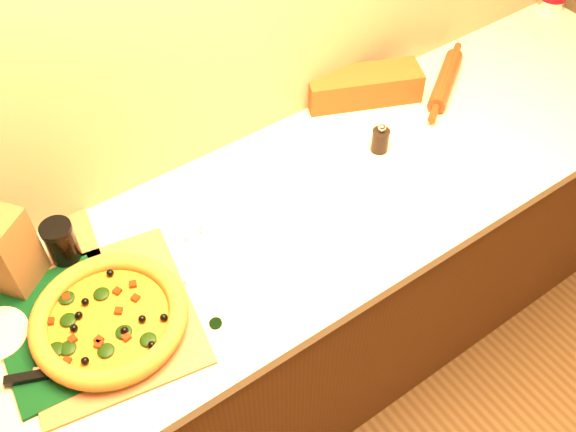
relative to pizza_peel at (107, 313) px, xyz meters
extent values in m
plane|color=#9E8460|center=(0.55, 0.34, 0.45)|extent=(4.00, 0.00, 4.00)
cube|color=#492C0F|center=(0.55, 0.01, -0.47)|extent=(2.80, 0.65, 0.86)
cube|color=beige|center=(0.55, 0.01, -0.02)|extent=(2.84, 0.68, 0.04)
cube|color=brown|center=(0.00, -0.02, 0.00)|extent=(0.46, 0.49, 0.01)
cube|color=brown|center=(0.05, 0.26, 0.00)|extent=(0.09, 0.18, 0.01)
cylinder|color=#B77E2D|center=(0.00, -0.04, 0.01)|extent=(0.34, 0.34, 0.02)
cylinder|color=orange|center=(0.00, -0.04, 0.03)|extent=(0.29, 0.29, 0.01)
torus|color=#93521A|center=(0.00, -0.04, 0.03)|extent=(0.36, 0.36, 0.05)
ellipsoid|color=black|center=(0.05, 0.00, 0.03)|extent=(0.04, 0.04, 0.01)
sphere|color=black|center=(-0.05, -0.06, 0.04)|extent=(0.02, 0.02, 0.02)
cube|color=#9C1B05|center=(0.02, -0.09, 0.03)|extent=(0.02, 0.02, 0.01)
cube|color=black|center=(-0.11, 0.02, 0.00)|extent=(0.29, 0.38, 0.01)
cube|color=silver|center=(-0.09, 0.05, 0.01)|extent=(0.03, 0.11, 0.01)
cylinder|color=silver|center=(-0.05, 0.03, 0.01)|extent=(0.04, 0.01, 0.01)
cube|color=silver|center=(-0.13, -0.08, 0.01)|extent=(0.14, 0.08, 0.00)
cube|color=black|center=(-0.21, -0.06, 0.01)|extent=(0.09, 0.06, 0.02)
cylinder|color=black|center=(0.20, -0.17, 0.00)|extent=(0.04, 0.04, 0.01)
cylinder|color=black|center=(0.90, 0.06, 0.03)|extent=(0.05, 0.05, 0.07)
sphere|color=silver|center=(0.90, 0.06, 0.08)|extent=(0.02, 0.02, 0.02)
cylinder|color=#5C290F|center=(1.26, 0.17, 0.02)|extent=(0.27, 0.20, 0.06)
cylinder|color=#5C290F|center=(1.41, 0.26, 0.02)|extent=(0.07, 0.06, 0.02)
cylinder|color=#5C290F|center=(1.12, 0.07, 0.02)|extent=(0.07, 0.06, 0.02)
cube|color=brown|center=(1.01, 0.28, 0.04)|extent=(0.38, 0.25, 0.10)
cube|color=brown|center=(-0.13, 0.21, 0.11)|extent=(0.14, 0.14, 0.23)
cylinder|color=black|center=(-0.01, 0.21, 0.05)|extent=(0.07, 0.07, 0.11)
cylinder|color=black|center=(-0.01, 0.21, 0.11)|extent=(0.08, 0.08, 0.01)
camera|label=1|loc=(-0.12, -0.92, 1.30)|focal=40.00mm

